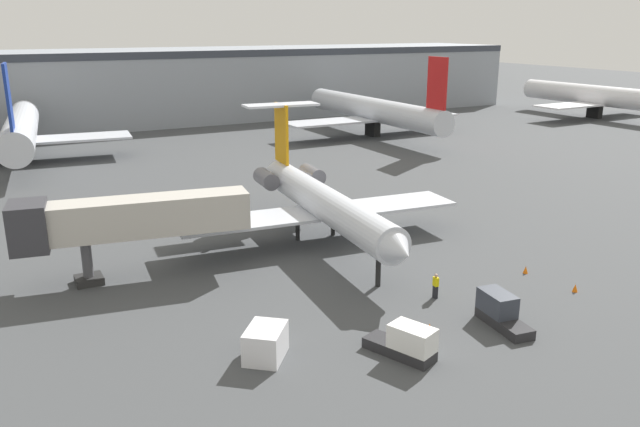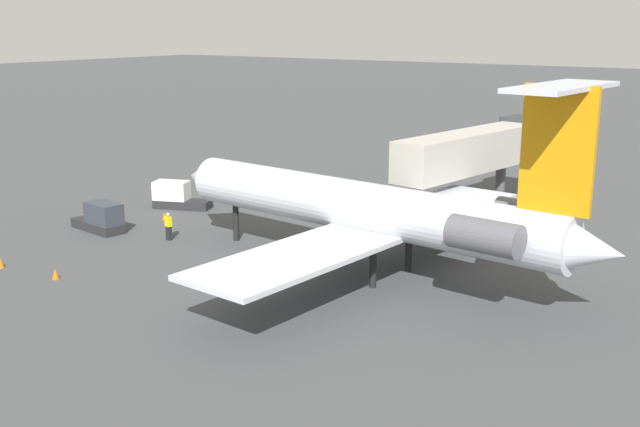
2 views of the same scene
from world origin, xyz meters
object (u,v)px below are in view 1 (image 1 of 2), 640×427
at_px(parked_airliner_centre, 374,110).
at_px(parked_airliner_east_mid, 597,96).
at_px(traffic_cone_far, 575,288).
at_px(baggage_tug_lead, 406,343).
at_px(regional_jet, 321,200).
at_px(traffic_cone_near, 526,270).
at_px(jet_bridge, 118,220).
at_px(traffic_cone_mid, 429,328).
at_px(baggage_tug_trailing, 500,311).
at_px(cargo_container_uld, 266,343).
at_px(parked_airliner_west_mid, 21,130).
at_px(ground_crew_marshaller, 436,286).

bearing_deg(parked_airliner_centre, parked_airliner_east_mid, -2.92).
bearing_deg(parked_airliner_centre, traffic_cone_far, -110.25).
height_order(baggage_tug_lead, parked_airliner_east_mid, parked_airliner_east_mid).
xyz_separation_m(regional_jet, traffic_cone_near, (9.72, -13.14, -3.30)).
height_order(regional_jet, jet_bridge, regional_jet).
xyz_separation_m(jet_bridge, parked_airliner_east_mid, (96.79, 39.81, -0.20)).
height_order(traffic_cone_near, traffic_cone_mid, same).
relative_size(jet_bridge, traffic_cone_far, 29.11).
relative_size(baggage_tug_trailing, cargo_container_uld, 1.30).
bearing_deg(traffic_cone_near, parked_airliner_west_mid, 116.16).
xyz_separation_m(jet_bridge, cargo_container_uld, (4.43, -14.83, -3.50)).
relative_size(regional_jet, traffic_cone_mid, 48.53).
xyz_separation_m(regional_jet, baggage_tug_lead, (-4.92, -18.96, -2.74)).
distance_m(traffic_cone_mid, traffic_cone_far, 12.20).
bearing_deg(baggage_tug_trailing, parked_airliner_west_mid, 108.53).
bearing_deg(traffic_cone_far, traffic_cone_mid, -179.52).
distance_m(traffic_cone_near, parked_airliner_west_mid, 65.64).
relative_size(cargo_container_uld, traffic_cone_mid, 5.81).
bearing_deg(baggage_tug_trailing, baggage_tug_lead, -175.26).
xyz_separation_m(ground_crew_marshaller, baggage_tug_lead, (-6.20, -5.45, -0.02)).
bearing_deg(parked_airliner_west_mid, parked_airliner_centre, -4.48).
relative_size(parked_airliner_west_mid, parked_airliner_east_mid, 0.98).
height_order(cargo_container_uld, parked_airliner_west_mid, parked_airliner_west_mid).
bearing_deg(parked_airliner_east_mid, cargo_container_uld, -149.39).
relative_size(parked_airliner_centre, parked_airliner_east_mid, 1.08).
xyz_separation_m(traffic_cone_far, parked_airliner_east_mid, (70.57, 56.30, 3.90)).
distance_m(baggage_tug_lead, traffic_cone_near, 15.76).
relative_size(baggage_tug_trailing, parked_airliner_east_mid, 0.13).
bearing_deg(baggage_tug_trailing, parked_airliner_east_mid, 36.25).
bearing_deg(traffic_cone_far, jet_bridge, 147.83).
relative_size(regional_jet, baggage_tug_lead, 6.30).
relative_size(ground_crew_marshaller, parked_airliner_east_mid, 0.05).
relative_size(traffic_cone_mid, traffic_cone_far, 1.00).
height_order(traffic_cone_near, traffic_cone_far, same).
height_order(baggage_tug_trailing, cargo_container_uld, baggage_tug_trailing).
height_order(ground_crew_marshaller, traffic_cone_far, ground_crew_marshaller).
bearing_deg(traffic_cone_near, cargo_container_uld, -173.74).
bearing_deg(traffic_cone_far, parked_airliner_east_mid, 38.58).
bearing_deg(traffic_cone_far, ground_crew_marshaller, 157.91).
bearing_deg(parked_airliner_west_mid, traffic_cone_far, -64.95).
height_order(parked_airliner_west_mid, parked_airliner_centre, parked_airliner_west_mid).
xyz_separation_m(cargo_container_uld, parked_airliner_west_mid, (-7.57, 61.14, 3.40)).
height_order(regional_jet, traffic_cone_far, regional_jet).
height_order(jet_bridge, traffic_cone_far, jet_bridge).
distance_m(regional_jet, baggage_tug_trailing, 18.71).
relative_size(regional_jet, parked_airliner_east_mid, 0.81).
distance_m(ground_crew_marshaller, traffic_cone_near, 8.46).
xyz_separation_m(ground_crew_marshaller, parked_airliner_west_mid, (-20.45, 59.18, 3.42)).
relative_size(regional_jet, traffic_cone_near, 48.53).
xyz_separation_m(regional_jet, traffic_cone_mid, (-2.02, -17.23, -3.30)).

